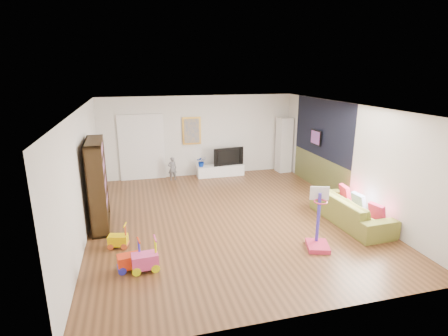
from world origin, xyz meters
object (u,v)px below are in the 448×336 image
object	(u,v)px
bookshelf	(98,184)
basketball_hoop	(320,219)
sofa	(351,210)
media_console	(220,170)

from	to	relation	value
bookshelf	basketball_hoop	bearing A→B (deg)	-29.60
bookshelf	sofa	world-z (taller)	bookshelf
sofa	basketball_hoop	world-z (taller)	basketball_hoop
sofa	basketball_hoop	distance (m)	1.68
media_console	sofa	xyz separation A→B (m)	(2.05, -4.48, 0.14)
bookshelf	media_console	bearing A→B (deg)	38.57
media_console	sofa	distance (m)	4.93
basketball_hoop	bookshelf	bearing A→B (deg)	170.91
media_console	bookshelf	distance (m)	4.90
sofa	bookshelf	bearing A→B (deg)	74.42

